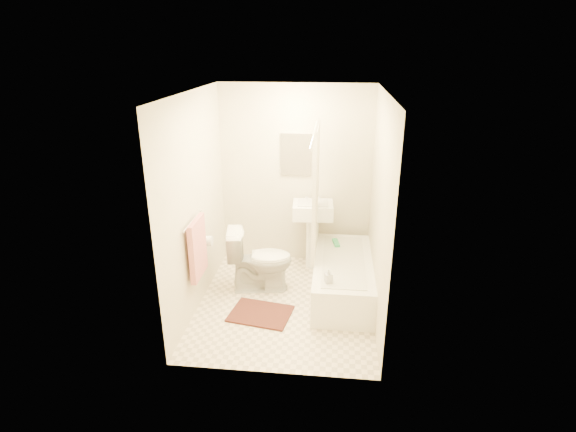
# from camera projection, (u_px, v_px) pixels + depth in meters

# --- Properties ---
(floor) EXTENTS (2.40, 2.40, 0.00)m
(floor) POSITION_uv_depth(u_px,v_px,m) (286.00, 303.00, 5.27)
(floor) COLOR beige
(floor) RESTS_ON ground
(ceiling) EXTENTS (2.40, 2.40, 0.00)m
(ceiling) POSITION_uv_depth(u_px,v_px,m) (285.00, 92.00, 4.41)
(ceiling) COLOR white
(ceiling) RESTS_ON ground
(wall_back) EXTENTS (2.00, 0.02, 2.40)m
(wall_back) POSITION_uv_depth(u_px,v_px,m) (296.00, 176.00, 5.95)
(wall_back) COLOR beige
(wall_back) RESTS_ON ground
(wall_left) EXTENTS (0.02, 2.40, 2.40)m
(wall_left) POSITION_uv_depth(u_px,v_px,m) (195.00, 204.00, 4.94)
(wall_left) COLOR beige
(wall_left) RESTS_ON ground
(wall_right) EXTENTS (0.02, 2.40, 2.40)m
(wall_right) POSITION_uv_depth(u_px,v_px,m) (379.00, 210.00, 4.74)
(wall_right) COLOR beige
(wall_right) RESTS_ON ground
(mirror) EXTENTS (0.40, 0.03, 0.55)m
(mirror) POSITION_uv_depth(u_px,v_px,m) (296.00, 155.00, 5.83)
(mirror) COLOR white
(mirror) RESTS_ON wall_back
(curtain_rod) EXTENTS (0.03, 1.70, 0.03)m
(curtain_rod) POSITION_uv_depth(u_px,v_px,m) (315.00, 132.00, 4.61)
(curtain_rod) COLOR silver
(curtain_rod) RESTS_ON wall_back
(shower_curtain) EXTENTS (0.04, 0.80, 1.55)m
(shower_curtain) POSITION_uv_depth(u_px,v_px,m) (316.00, 192.00, 5.27)
(shower_curtain) COLOR silver
(shower_curtain) RESTS_ON curtain_rod
(towel_bar) EXTENTS (0.02, 0.60, 0.02)m
(towel_bar) POSITION_uv_depth(u_px,v_px,m) (193.00, 221.00, 4.74)
(towel_bar) COLOR silver
(towel_bar) RESTS_ON wall_left
(towel) EXTENTS (0.06, 0.45, 0.66)m
(towel) POSITION_uv_depth(u_px,v_px,m) (198.00, 248.00, 4.85)
(towel) COLOR #CC7266
(towel) RESTS_ON towel_bar
(toilet_paper) EXTENTS (0.11, 0.12, 0.12)m
(toilet_paper) POSITION_uv_depth(u_px,v_px,m) (208.00, 241.00, 5.22)
(toilet_paper) COLOR white
(toilet_paper) RESTS_ON wall_left
(toilet) EXTENTS (0.84, 0.56, 0.77)m
(toilet) POSITION_uv_depth(u_px,v_px,m) (260.00, 260.00, 5.46)
(toilet) COLOR white
(toilet) RESTS_ON floor
(sink) EXTENTS (0.54, 0.44, 1.01)m
(sink) POSITION_uv_depth(u_px,v_px,m) (312.00, 233.00, 5.95)
(sink) COLOR white
(sink) RESTS_ON floor
(bathtub) EXTENTS (0.68, 1.56, 0.44)m
(bathtub) POSITION_uv_depth(u_px,v_px,m) (343.00, 277.00, 5.40)
(bathtub) COLOR white
(bathtub) RESTS_ON floor
(bath_mat) EXTENTS (0.74, 0.60, 0.02)m
(bath_mat) POSITION_uv_depth(u_px,v_px,m) (261.00, 314.00, 5.04)
(bath_mat) COLOR #50241C
(bath_mat) RESTS_ON floor
(soap_bottle) EXTENTS (0.10, 0.10, 0.17)m
(soap_bottle) POSITION_uv_depth(u_px,v_px,m) (329.00, 276.00, 4.80)
(soap_bottle) COLOR white
(soap_bottle) RESTS_ON bathtub
(scrub_brush) EXTENTS (0.10, 0.23, 0.04)m
(scrub_brush) POSITION_uv_depth(u_px,v_px,m) (336.00, 243.00, 5.75)
(scrub_brush) COLOR #3AB56B
(scrub_brush) RESTS_ON bathtub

